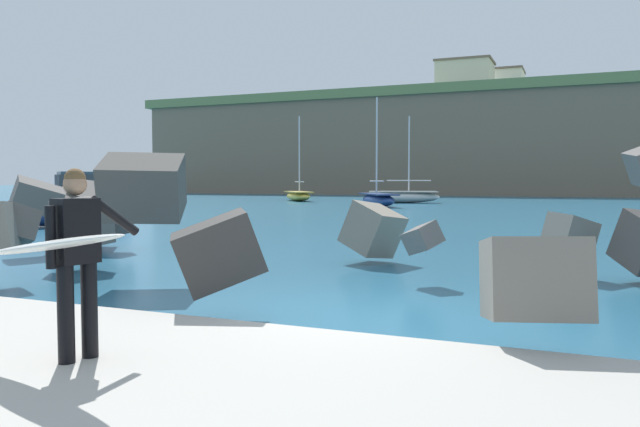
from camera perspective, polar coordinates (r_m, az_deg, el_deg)
name	(u,v)px	position (r m, az deg, el deg)	size (l,w,h in m)	color
ground_plane	(348,315)	(8.86, 2.63, -9.33)	(400.00, 400.00, 0.00)	#235B7A
walkway_path	(181,399)	(5.39, -12.70, -16.34)	(48.00, 4.40, 0.24)	#B2ADA3
breakwater_jetty	(345,221)	(10.79, 2.33, -0.73)	(32.20, 8.17, 2.94)	#605B56
surfer_with_board	(68,250)	(6.03, -22.23, -3.12)	(2.12, 1.38, 1.78)	black
boat_near_left	(378,199)	(44.82, 5.38, 1.34)	(4.74, 6.10, 7.90)	navy
boat_mid_centre	(69,209)	(27.72, -22.11, 0.42)	(4.58, 5.38, 2.26)	navy
boat_mid_right	(298,195)	(56.74, -2.01, 1.68)	(4.99, 5.79, 7.69)	#EAC64C
boat_far_left	(403,196)	(52.07, 7.68, 1.58)	(6.42, 4.02, 7.22)	beige
headland_bluff	(490,147)	(94.64, 15.40, 5.97)	(93.77, 38.61, 13.61)	#756651
station_building_west	(510,87)	(102.17, 17.08, 11.07)	(4.26, 6.95, 5.37)	silver
station_building_central	(465,80)	(94.44, 13.22, 11.85)	(7.93, 7.05, 5.58)	beige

